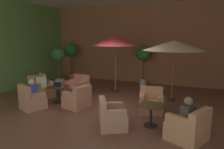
# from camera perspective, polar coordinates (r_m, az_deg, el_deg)

# --- Properties ---
(ground_plane) EXTENTS (10.51, 9.09, 0.02)m
(ground_plane) POSITION_cam_1_polar(r_m,az_deg,el_deg) (7.32, -1.43, -9.22)
(ground_plane) COLOR brown
(wall_back_brick) EXTENTS (10.51, 0.08, 4.15)m
(wall_back_brick) POSITION_cam_1_polar(r_m,az_deg,el_deg) (11.16, 8.34, 8.29)
(wall_back_brick) COLOR #A26141
(wall_back_brick) RESTS_ON ground_plane
(cafe_table_front_left) EXTENTS (0.68, 0.68, 0.61)m
(cafe_table_front_left) POSITION_cam_1_polar(r_m,az_deg,el_deg) (8.05, -14.65, -4.46)
(cafe_table_front_left) COLOR black
(cafe_table_front_left) RESTS_ON ground_plane
(armchair_front_left_north) EXTENTS (0.92, 0.91, 0.87)m
(armchair_front_left_north) POSITION_cam_1_polar(r_m,az_deg,el_deg) (7.62, -21.28, -6.57)
(armchair_front_left_north) COLOR tan
(armchair_front_left_north) RESTS_ON ground_plane
(armchair_front_left_east) EXTENTS (0.92, 0.89, 0.80)m
(armchair_front_left_east) POSITION_cam_1_polar(r_m,az_deg,el_deg) (7.33, -9.54, -6.80)
(armchair_front_left_east) COLOR tan
(armchair_front_left_east) RESTS_ON ground_plane
(armchair_front_left_south) EXTENTS (0.93, 0.86, 0.89)m
(armchair_front_left_south) POSITION_cam_1_polar(r_m,az_deg,el_deg) (8.75, -9.46, -3.80)
(armchair_front_left_south) COLOR tan
(armchair_front_left_south) RESTS_ON ground_plane
(armchair_front_left_west) EXTENTS (0.87, 0.90, 0.93)m
(armchair_front_left_west) POSITION_cam_1_polar(r_m,az_deg,el_deg) (8.87, -18.98, -3.98)
(armchair_front_left_west) COLOR tan
(armchair_front_left_west) RESTS_ON ground_plane
(cafe_table_front_right) EXTENTS (0.70, 0.70, 0.61)m
(cafe_table_front_right) POSITION_cam_1_polar(r_m,az_deg,el_deg) (5.86, 10.76, -9.64)
(cafe_table_front_right) COLOR black
(cafe_table_front_right) RESTS_ON ground_plane
(armchair_front_right_north) EXTENTS (1.06, 1.08, 0.82)m
(armchair_front_right_north) POSITION_cam_1_polar(r_m,az_deg,el_deg) (5.36, 20.36, -13.63)
(armchair_front_right_north) COLOR tan
(armchair_front_right_north) RESTS_ON ground_plane
(armchair_front_right_east) EXTENTS (0.90, 0.89, 0.81)m
(armchair_front_right_east) POSITION_cam_1_polar(r_m,az_deg,el_deg) (6.95, 10.71, -7.76)
(armchair_front_right_east) COLOR tan
(armchair_front_right_east) RESTS_ON ground_plane
(armchair_front_right_south) EXTENTS (1.00, 1.02, 0.81)m
(armchair_front_right_south) POSITION_cam_1_polar(r_m,az_deg,el_deg) (5.69, -0.18, -11.69)
(armchair_front_right_south) COLOR tan
(armchair_front_right_south) RESTS_ON ground_plane
(patio_umbrella_tall_red) EXTENTS (2.32, 2.32, 2.32)m
(patio_umbrella_tall_red) POSITION_cam_1_polar(r_m,az_deg,el_deg) (8.05, 16.78, 7.63)
(patio_umbrella_tall_red) COLOR #2D2D2D
(patio_umbrella_tall_red) RESTS_ON ground_plane
(patio_umbrella_center_beige) EXTENTS (2.08, 2.08, 2.52)m
(patio_umbrella_center_beige) POSITION_cam_1_polar(r_m,az_deg,el_deg) (9.09, 0.98, 9.29)
(patio_umbrella_center_beige) COLOR #2D2D2D
(patio_umbrella_center_beige) RESTS_ON ground_plane
(potted_tree_left_corner) EXTENTS (0.79, 0.79, 2.09)m
(potted_tree_left_corner) POSITION_cam_1_polar(r_m,az_deg,el_deg) (12.42, -11.22, 5.88)
(potted_tree_left_corner) COLOR #AD6145
(potted_tree_left_corner) RESTS_ON ground_plane
(potted_tree_mid_left) EXTENTS (0.80, 0.80, 2.05)m
(potted_tree_mid_left) POSITION_cam_1_polar(r_m,az_deg,el_deg) (10.59, 8.73, 5.27)
(potted_tree_mid_left) COLOR silver
(potted_tree_mid_left) RESTS_ON ground_plane
(potted_tree_mid_right) EXTENTS (0.69, 0.69, 1.92)m
(potted_tree_mid_right) POSITION_cam_1_polar(r_m,az_deg,el_deg) (10.84, -14.47, 3.97)
(potted_tree_mid_right) COLOR silver
(potted_tree_mid_right) RESTS_ON ground_plane
(patron_blue_shirt) EXTENTS (0.40, 0.36, 0.62)m
(patron_blue_shirt) POSITION_cam_1_polar(r_m,az_deg,el_deg) (7.54, -21.17, -3.78)
(patron_blue_shirt) COLOR #2E45A5
(patron_blue_shirt) RESTS_ON ground_plane
(patron_by_window) EXTENTS (0.27, 0.37, 0.60)m
(patron_by_window) POSITION_cam_1_polar(r_m,az_deg,el_deg) (8.75, -18.95, -1.66)
(patron_by_window) COLOR silver
(patron_by_window) RESTS_ON ground_plane
(patron_with_friend) EXTENTS (0.36, 0.45, 0.62)m
(patron_with_friend) POSITION_cam_1_polar(r_m,az_deg,el_deg) (5.23, 20.25, -9.48)
(patron_with_friend) COLOR #3B3934
(patron_with_friend) RESTS_ON ground_plane
(iced_drink_cup) EXTENTS (0.08, 0.08, 0.11)m
(iced_drink_cup) POSITION_cam_1_polar(r_m,az_deg,el_deg) (8.11, -14.84, -2.66)
(iced_drink_cup) COLOR white
(iced_drink_cup) RESTS_ON cafe_table_front_left
(open_laptop) EXTENTS (0.34, 0.26, 0.20)m
(open_laptop) POSITION_cam_1_polar(r_m,az_deg,el_deg) (7.91, -14.60, -3.00)
(open_laptop) COLOR #9EA0A5
(open_laptop) RESTS_ON cafe_table_front_left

